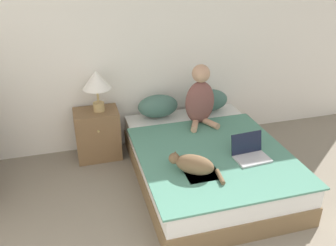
{
  "coord_description": "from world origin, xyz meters",
  "views": [
    {
      "loc": [
        -1.14,
        -0.24,
        2.29
      ],
      "look_at": [
        -0.33,
        2.65,
        0.78
      ],
      "focal_mm": 38.0,
      "sensor_mm": 36.0,
      "label": 1
    }
  ],
  "objects_px": {
    "table_lamp": "(96,82)",
    "laptop_open": "(250,153)",
    "pillow_far": "(209,100)",
    "nightstand": "(98,134)",
    "pillow_near": "(158,106)",
    "person_sitting": "(200,98)",
    "bed": "(207,163)",
    "cat_tabby": "(193,164)"
  },
  "relations": [
    {
      "from": "laptop_open",
      "to": "nightstand",
      "type": "relative_size",
      "value": 0.58
    },
    {
      "from": "cat_tabby",
      "to": "nightstand",
      "type": "xyz_separation_m",
      "value": [
        -0.75,
        1.23,
        -0.22
      ]
    },
    {
      "from": "pillow_near",
      "to": "laptop_open",
      "type": "bearing_deg",
      "value": -61.11
    },
    {
      "from": "bed",
      "to": "nightstand",
      "type": "xyz_separation_m",
      "value": [
        -1.06,
        0.8,
        0.09
      ]
    },
    {
      "from": "bed",
      "to": "pillow_far",
      "type": "height_order",
      "value": "pillow_far"
    },
    {
      "from": "person_sitting",
      "to": "table_lamp",
      "type": "bearing_deg",
      "value": 165.73
    },
    {
      "from": "pillow_near",
      "to": "table_lamp",
      "type": "relative_size",
      "value": 1.02
    },
    {
      "from": "pillow_near",
      "to": "person_sitting",
      "type": "distance_m",
      "value": 0.54
    },
    {
      "from": "pillow_near",
      "to": "table_lamp",
      "type": "xyz_separation_m",
      "value": [
        -0.69,
        -0.01,
        0.38
      ]
    },
    {
      "from": "person_sitting",
      "to": "cat_tabby",
      "type": "xyz_separation_m",
      "value": [
        -0.41,
        -0.95,
        -0.22
      ]
    },
    {
      "from": "nightstand",
      "to": "pillow_near",
      "type": "bearing_deg",
      "value": 0.89
    },
    {
      "from": "bed",
      "to": "table_lamp",
      "type": "xyz_separation_m",
      "value": [
        -1.02,
        0.8,
        0.73
      ]
    },
    {
      "from": "laptop_open",
      "to": "person_sitting",
      "type": "bearing_deg",
      "value": 100.06
    },
    {
      "from": "nightstand",
      "to": "table_lamp",
      "type": "relative_size",
      "value": 1.26
    },
    {
      "from": "person_sitting",
      "to": "nightstand",
      "type": "distance_m",
      "value": 1.27
    },
    {
      "from": "pillow_far",
      "to": "laptop_open",
      "type": "bearing_deg",
      "value": -90.75
    },
    {
      "from": "laptop_open",
      "to": "pillow_far",
      "type": "bearing_deg",
      "value": 85.23
    },
    {
      "from": "cat_tabby",
      "to": "table_lamp",
      "type": "height_order",
      "value": "table_lamp"
    },
    {
      "from": "pillow_near",
      "to": "nightstand",
      "type": "distance_m",
      "value": 0.78
    },
    {
      "from": "pillow_far",
      "to": "cat_tabby",
      "type": "bearing_deg",
      "value": -117.16
    },
    {
      "from": "pillow_near",
      "to": "person_sitting",
      "type": "xyz_separation_m",
      "value": [
        0.42,
        -0.29,
        0.17
      ]
    },
    {
      "from": "pillow_near",
      "to": "person_sitting",
      "type": "height_order",
      "value": "person_sitting"
    },
    {
      "from": "bed",
      "to": "person_sitting",
      "type": "xyz_separation_m",
      "value": [
        0.1,
        0.51,
        0.52
      ]
    },
    {
      "from": "cat_tabby",
      "to": "laptop_open",
      "type": "xyz_separation_m",
      "value": [
        0.62,
        0.1,
        -0.04
      ]
    },
    {
      "from": "pillow_far",
      "to": "bed",
      "type": "bearing_deg",
      "value": -111.81
    },
    {
      "from": "pillow_far",
      "to": "table_lamp",
      "type": "xyz_separation_m",
      "value": [
        -1.34,
        -0.01,
        0.38
      ]
    },
    {
      "from": "pillow_far",
      "to": "nightstand",
      "type": "relative_size",
      "value": 0.81
    },
    {
      "from": "bed",
      "to": "nightstand",
      "type": "bearing_deg",
      "value": 143.07
    },
    {
      "from": "pillow_near",
      "to": "pillow_far",
      "type": "distance_m",
      "value": 0.65
    },
    {
      "from": "bed",
      "to": "pillow_far",
      "type": "distance_m",
      "value": 0.94
    },
    {
      "from": "bed",
      "to": "table_lamp",
      "type": "relative_size",
      "value": 4.13
    },
    {
      "from": "pillow_near",
      "to": "nightstand",
      "type": "height_order",
      "value": "pillow_near"
    },
    {
      "from": "pillow_far",
      "to": "nightstand",
      "type": "distance_m",
      "value": 1.41
    },
    {
      "from": "person_sitting",
      "to": "cat_tabby",
      "type": "relative_size",
      "value": 1.62
    },
    {
      "from": "bed",
      "to": "nightstand",
      "type": "height_order",
      "value": "nightstand"
    },
    {
      "from": "laptop_open",
      "to": "table_lamp",
      "type": "relative_size",
      "value": 0.74
    },
    {
      "from": "bed",
      "to": "laptop_open",
      "type": "bearing_deg",
      "value": -47.51
    },
    {
      "from": "person_sitting",
      "to": "laptop_open",
      "type": "distance_m",
      "value": 0.91
    },
    {
      "from": "table_lamp",
      "to": "laptop_open",
      "type": "bearing_deg",
      "value": -40.52
    },
    {
      "from": "pillow_far",
      "to": "laptop_open",
      "type": "distance_m",
      "value": 1.15
    },
    {
      "from": "person_sitting",
      "to": "table_lamp",
      "type": "height_order",
      "value": "person_sitting"
    },
    {
      "from": "cat_tabby",
      "to": "nightstand",
      "type": "distance_m",
      "value": 1.46
    }
  ]
}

